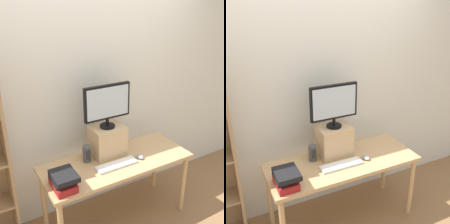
{
  "view_description": "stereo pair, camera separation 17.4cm",
  "coord_description": "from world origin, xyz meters",
  "views": [
    {
      "loc": [
        -1.24,
        -2.03,
        2.22
      ],
      "look_at": [
        -0.02,
        0.06,
        1.23
      ],
      "focal_mm": 45.0,
      "sensor_mm": 36.0,
      "label": 1
    },
    {
      "loc": [
        -1.09,
        -2.12,
        2.22
      ],
      "look_at": [
        -0.02,
        0.06,
        1.23
      ],
      "focal_mm": 45.0,
      "sensor_mm": 36.0,
      "label": 2
    }
  ],
  "objects": [
    {
      "name": "desk_speaker",
      "position": [
        -0.26,
        0.14,
        0.81
      ],
      "size": [
        0.08,
        0.08,
        0.17
      ],
      "color": "#4C4C51",
      "rests_on": "desk"
    },
    {
      "name": "keyboard",
      "position": [
        -0.05,
        -0.08,
        0.74
      ],
      "size": [
        0.42,
        0.12,
        0.02
      ],
      "color": "silver",
      "rests_on": "desk"
    },
    {
      "name": "back_wall",
      "position": [
        0.0,
        0.47,
        1.3
      ],
      "size": [
        7.0,
        0.08,
        2.6
      ],
      "color": "silver",
      "rests_on": "ground_plane"
    },
    {
      "name": "ground_plane",
      "position": [
        0.0,
        0.0,
        0.0
      ],
      "size": [
        12.0,
        12.0,
        0.0
      ],
      "primitive_type": "plane",
      "color": "olive"
    },
    {
      "name": "computer_mouse",
      "position": [
        0.23,
        -0.08,
        0.74
      ],
      "size": [
        0.06,
        0.1,
        0.04
      ],
      "color": "#99999E",
      "rests_on": "desk"
    },
    {
      "name": "desk",
      "position": [
        0.0,
        0.0,
        0.64
      ],
      "size": [
        1.49,
        0.59,
        0.72
      ],
      "color": "tan",
      "rests_on": "ground_plane"
    },
    {
      "name": "book_stack",
      "position": [
        -0.61,
        -0.14,
        0.8
      ],
      "size": [
        0.2,
        0.26,
        0.14
      ],
      "color": "maroon",
      "rests_on": "desk"
    },
    {
      "name": "computer_monitor",
      "position": [
        -0.02,
        0.15,
        1.28
      ],
      "size": [
        0.48,
        0.15,
        0.43
      ],
      "color": "black",
      "rests_on": "riser_box"
    },
    {
      "name": "riser_box",
      "position": [
        -0.02,
        0.15,
        0.88
      ],
      "size": [
        0.33,
        0.26,
        0.31
      ],
      "color": "tan",
      "rests_on": "desk"
    }
  ]
}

